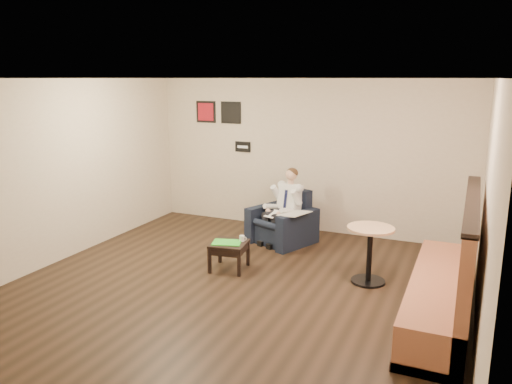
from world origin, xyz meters
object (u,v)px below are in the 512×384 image
at_px(seated_man, 277,209).
at_px(smartphone, 235,239).
at_px(coffee_mug, 242,238).
at_px(cafe_table, 369,255).
at_px(armchair, 282,217).
at_px(green_folder, 227,242).
at_px(banquette, 442,259).
at_px(side_table, 229,256).

height_order(seated_man, smartphone, seated_man).
height_order(coffee_mug, cafe_table, cafe_table).
distance_m(armchair, seated_man, 0.20).
relative_size(green_folder, coffee_mug, 4.74).
distance_m(armchair, coffee_mug, 1.37).
bearing_deg(green_folder, cafe_table, 10.33).
height_order(green_folder, coffee_mug, coffee_mug).
bearing_deg(banquette, side_table, 173.34).
relative_size(coffee_mug, smartphone, 0.68).
height_order(coffee_mug, smartphone, coffee_mug).
bearing_deg(banquette, seated_man, 147.82).
bearing_deg(green_folder, coffee_mug, 42.07).
bearing_deg(green_folder, smartphone, 74.42).
bearing_deg(coffee_mug, seated_man, 86.62).
distance_m(side_table, cafe_table, 2.05).
bearing_deg(banquette, smartphone, 170.37).
bearing_deg(green_folder, seated_man, 80.03).
xyz_separation_m(green_folder, cafe_table, (2.03, 0.37, -0.02)).
relative_size(green_folder, cafe_table, 0.52).
bearing_deg(armchair, coffee_mug, -72.71).
bearing_deg(seated_man, smartphone, -76.89).
xyz_separation_m(side_table, green_folder, (-0.02, -0.02, 0.21)).
height_order(side_table, smartphone, smartphone).
bearing_deg(green_folder, banquette, -6.18).
bearing_deg(cafe_table, side_table, -170.17).
height_order(banquette, cafe_table, banquette).
relative_size(armchair, smartphone, 7.14).
relative_size(armchair, banquette, 0.33).
xyz_separation_m(armchair, coffee_mug, (-0.12, -1.36, 0.01)).
relative_size(side_table, coffee_mug, 5.79).
distance_m(coffee_mug, banquette, 2.89).
xyz_separation_m(seated_man, side_table, (-0.22, -1.39, -0.41)).
distance_m(seated_man, cafe_table, 2.08).
bearing_deg(coffee_mug, cafe_table, 6.55).
xyz_separation_m(seated_man, green_folder, (-0.25, -1.41, -0.19)).
xyz_separation_m(armchair, side_table, (-0.27, -1.50, -0.24)).
bearing_deg(armchair, green_folder, -78.64).
bearing_deg(seated_man, banquette, -9.93).
relative_size(side_table, green_folder, 1.22).
bearing_deg(smartphone, cafe_table, 7.21).
relative_size(green_folder, banquette, 0.15).
relative_size(coffee_mug, cafe_table, 0.11).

